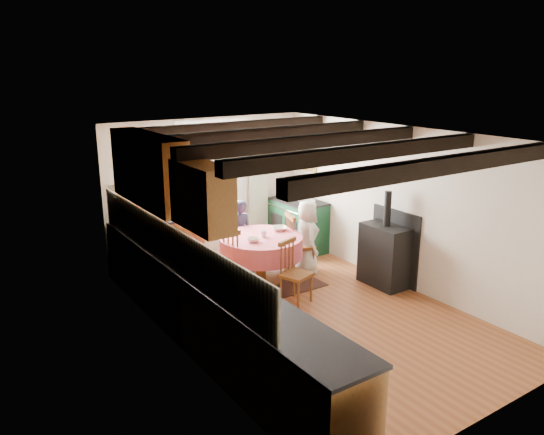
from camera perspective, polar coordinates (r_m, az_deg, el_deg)
floor at (r=7.40m, az=3.52°, el=-10.02°), size 3.60×5.50×0.00m
ceiling at (r=6.71m, az=3.87°, el=8.76°), size 3.60×5.50×0.00m
wall_back at (r=9.22m, az=-6.80°, el=3.04°), size 3.60×0.00×2.40m
wall_front at (r=5.21m, az=22.67°, el=-8.34°), size 3.60×0.00×2.40m
wall_left at (r=6.08m, az=-9.91°, el=-3.84°), size 0.00×5.50×2.40m
wall_right at (r=8.15m, az=13.77°, el=1.00°), size 0.00×5.50×2.40m
beam_a at (r=5.31m, az=17.23°, el=5.22°), size 3.60×0.16×0.16m
beam_b at (r=5.97m, az=9.77°, el=6.81°), size 3.60×0.16×0.16m
beam_c at (r=6.72m, az=3.85°, el=7.99°), size 3.60×0.16×0.16m
beam_d at (r=7.53m, az=-0.86°, el=8.87°), size 3.60×0.16×0.16m
beam_e at (r=8.38m, az=-4.66°, el=9.53°), size 3.60×0.16×0.16m
splash_left at (r=6.35m, az=-10.87°, el=-3.04°), size 0.02×4.50×0.55m
splash_back at (r=8.80m, az=-12.53°, el=2.16°), size 1.40×0.02×0.55m
base_cabinet_left at (r=6.49m, az=-7.15°, el=-9.70°), size 0.60×5.30×0.88m
base_cabinet_back at (r=8.74m, az=-11.86°, el=-3.08°), size 1.30×0.60×0.88m
worktop_left at (r=6.31m, az=-7.13°, el=-5.89°), size 0.64×5.30×0.04m
worktop_back at (r=8.59m, az=-11.98°, el=-0.21°), size 1.30×0.64×0.04m
wall_cabinet_glass at (r=7.03m, az=-13.00°, el=4.99°), size 0.34×1.80×0.90m
wall_cabinet_solid at (r=5.69m, az=-7.44°, el=2.26°), size 0.34×0.90×0.70m
window_frame at (r=9.17m, az=-6.29°, el=5.54°), size 1.34×0.03×1.54m
window_pane at (r=9.17m, az=-6.30°, el=5.55°), size 1.20×0.01×1.40m
curtain_left at (r=8.84m, az=-10.80°, el=1.66°), size 0.35×0.10×2.10m
curtain_right at (r=9.61m, az=-1.47°, el=3.07°), size 0.35×0.10×2.10m
curtain_rod at (r=9.01m, az=-6.14°, el=9.22°), size 2.00×0.03×0.03m
wall_picture at (r=9.68m, az=3.75°, el=6.75°), size 0.04×0.50×0.60m
wall_plate at (r=9.61m, az=-1.22°, el=6.71°), size 0.30×0.02×0.30m
rug at (r=8.30m, az=-1.16°, el=-6.97°), size 1.64×1.27×0.01m
dining_table at (r=8.16m, az=-1.17°, el=-4.57°), size 1.25×1.25×0.76m
chair_near at (r=7.51m, az=2.59°, el=-5.83°), size 0.50×0.51×0.91m
chair_left at (r=7.70m, az=-5.40°, el=-4.87°), size 0.52×0.50×1.02m
chair_right at (r=8.58m, az=3.02°, el=-2.74°), size 0.55×0.53×0.98m
aga_range at (r=9.65m, az=2.80°, el=-0.77°), size 0.66×1.02×0.94m
cast_iron_stove at (r=8.19m, az=11.97°, el=-2.25°), size 0.44×0.73×1.46m
child_far at (r=8.77m, az=-3.47°, el=-1.77°), size 0.44×0.30×1.15m
child_right at (r=8.55m, az=3.72°, el=-2.11°), size 0.55×0.67×1.19m
bowl_a at (r=8.34m, az=0.78°, el=-1.17°), size 0.31×0.31×0.06m
bowl_b at (r=7.81m, az=-2.00°, el=-2.38°), size 0.22×0.22×0.06m
cup at (r=8.03m, az=-0.89°, el=-1.75°), size 0.13×0.13×0.08m
canister_tall at (r=8.43m, az=-13.34°, el=0.34°), size 0.13×0.13×0.22m
canister_wide at (r=8.69m, az=-11.19°, el=0.81°), size 0.17×0.17×0.19m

